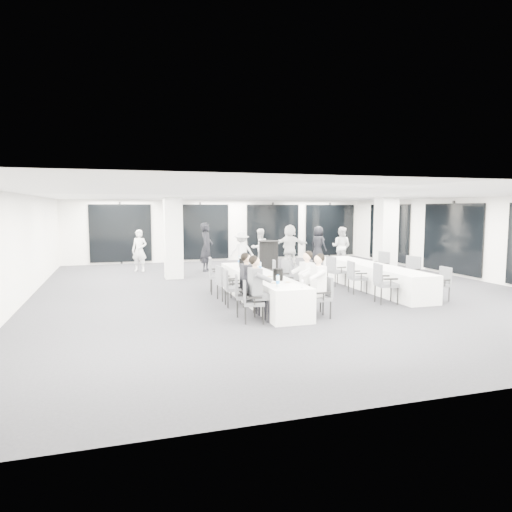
{
  "coord_description": "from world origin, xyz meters",
  "views": [
    {
      "loc": [
        -4.67,
        -12.68,
        2.43
      ],
      "look_at": [
        -0.85,
        -0.2,
        1.06
      ],
      "focal_mm": 32.0,
      "sensor_mm": 36.0,
      "label": 1
    }
  ],
  "objects_px": {
    "chair_main_left_near": "(251,299)",
    "chair_main_right_fourth": "(282,275)",
    "standing_guest_e": "(318,242)",
    "chair_main_right_second": "(311,286)",
    "standing_guest_h": "(341,244)",
    "chair_side_right_mid": "(410,272)",
    "chair_side_left_mid": "(355,275)",
    "chair_side_right_near": "(441,282)",
    "ice_bucket_far": "(243,263)",
    "standing_guest_c": "(242,249)",
    "chair_main_right_far": "(270,273)",
    "chair_main_right_mid": "(294,282)",
    "chair_main_left_far": "(215,273)",
    "ice_bucket_near": "(278,275)",
    "chair_main_left_second": "(242,293)",
    "standing_guest_f": "(290,242)",
    "chair_main_right_near": "(322,294)",
    "standing_guest_g": "(139,248)",
    "cocktail_table": "(269,256)",
    "standing_guest_d": "(288,243)",
    "standing_guest_a": "(207,244)",
    "banquet_table_main": "(260,288)",
    "chair_side_left_near": "(383,281)",
    "chair_main_left_mid": "(231,285)",
    "chair_side_right_far": "(380,265)",
    "standing_guest_b": "(260,245)",
    "chair_main_left_fourth": "(224,281)",
    "banquet_table_side": "(373,277)",
    "chair_side_left_far": "(334,269)"
  },
  "relations": [
    {
      "from": "chair_main_left_near",
      "to": "chair_main_right_fourth",
      "type": "bearing_deg",
      "value": 161.76
    },
    {
      "from": "standing_guest_e",
      "to": "chair_main_right_second",
      "type": "bearing_deg",
      "value": 128.16
    },
    {
      "from": "standing_guest_h",
      "to": "chair_side_right_mid",
      "type": "bearing_deg",
      "value": 127.83
    },
    {
      "from": "chair_side_left_mid",
      "to": "chair_side_right_near",
      "type": "bearing_deg",
      "value": 53.32
    },
    {
      "from": "chair_side_right_near",
      "to": "ice_bucket_far",
      "type": "height_order",
      "value": "ice_bucket_far"
    },
    {
      "from": "chair_main_right_second",
      "to": "ice_bucket_far",
      "type": "distance_m",
      "value": 2.84
    },
    {
      "from": "standing_guest_c",
      "to": "ice_bucket_far",
      "type": "bearing_deg",
      "value": 82.54
    },
    {
      "from": "chair_main_right_far",
      "to": "standing_guest_e",
      "type": "bearing_deg",
      "value": -22.31
    },
    {
      "from": "chair_main_right_mid",
      "to": "chair_main_left_far",
      "type": "bearing_deg",
      "value": 37.82
    },
    {
      "from": "chair_main_right_second",
      "to": "ice_bucket_near",
      "type": "distance_m",
      "value": 0.84
    },
    {
      "from": "chair_main_left_second",
      "to": "standing_guest_f",
      "type": "xyz_separation_m",
      "value": [
        4.38,
        8.31,
        0.46
      ]
    },
    {
      "from": "chair_main_right_near",
      "to": "chair_side_right_mid",
      "type": "distance_m",
      "value": 4.38
    },
    {
      "from": "standing_guest_g",
      "to": "standing_guest_f",
      "type": "bearing_deg",
      "value": 27.09
    },
    {
      "from": "chair_main_left_second",
      "to": "chair_side_right_near",
      "type": "bearing_deg",
      "value": 104.33
    },
    {
      "from": "cocktail_table",
      "to": "chair_main_right_fourth",
      "type": "bearing_deg",
      "value": -104.58
    },
    {
      "from": "chair_main_right_far",
      "to": "standing_guest_d",
      "type": "relative_size",
      "value": 0.51
    },
    {
      "from": "chair_main_right_fourth",
      "to": "chair_main_right_far",
      "type": "relative_size",
      "value": 1.13
    },
    {
      "from": "chair_main_right_near",
      "to": "standing_guest_c",
      "type": "distance_m",
      "value": 7.91
    },
    {
      "from": "chair_main_right_fourth",
      "to": "chair_side_right_mid",
      "type": "bearing_deg",
      "value": -103.6
    },
    {
      "from": "standing_guest_c",
      "to": "standing_guest_d",
      "type": "bearing_deg",
      "value": -137.58
    },
    {
      "from": "standing_guest_a",
      "to": "standing_guest_g",
      "type": "relative_size",
      "value": 1.17
    },
    {
      "from": "banquet_table_main",
      "to": "standing_guest_f",
      "type": "distance_m",
      "value": 7.89
    },
    {
      "from": "chair_side_left_near",
      "to": "chair_main_left_mid",
      "type": "bearing_deg",
      "value": -90.87
    },
    {
      "from": "chair_side_right_mid",
      "to": "standing_guest_f",
      "type": "height_order",
      "value": "standing_guest_f"
    },
    {
      "from": "standing_guest_a",
      "to": "ice_bucket_near",
      "type": "relative_size",
      "value": 7.71
    },
    {
      "from": "standing_guest_c",
      "to": "standing_guest_e",
      "type": "height_order",
      "value": "standing_guest_e"
    },
    {
      "from": "chair_side_right_near",
      "to": "standing_guest_c",
      "type": "distance_m",
      "value": 7.94
    },
    {
      "from": "chair_main_right_second",
      "to": "chair_side_right_far",
      "type": "bearing_deg",
      "value": -65.86
    },
    {
      "from": "cocktail_table",
      "to": "ice_bucket_far",
      "type": "height_order",
      "value": "cocktail_table"
    },
    {
      "from": "chair_main_left_far",
      "to": "standing_guest_b",
      "type": "relative_size",
      "value": 0.57
    },
    {
      "from": "cocktail_table",
      "to": "chair_main_left_fourth",
      "type": "height_order",
      "value": "cocktail_table"
    },
    {
      "from": "chair_main_left_far",
      "to": "standing_guest_h",
      "type": "xyz_separation_m",
      "value": [
        6.33,
        4.49,
        0.35
      ]
    },
    {
      "from": "standing_guest_c",
      "to": "ice_bucket_far",
      "type": "relative_size",
      "value": 6.61
    },
    {
      "from": "cocktail_table",
      "to": "chair_main_right_fourth",
      "type": "xyz_separation_m",
      "value": [
        -1.29,
        -4.96,
        -0.02
      ]
    },
    {
      "from": "chair_side_right_mid",
      "to": "standing_guest_g",
      "type": "distance_m",
      "value": 9.97
    },
    {
      "from": "chair_side_right_near",
      "to": "chair_main_left_near",
      "type": "bearing_deg",
      "value": 97.57
    },
    {
      "from": "standing_guest_b",
      "to": "standing_guest_e",
      "type": "xyz_separation_m",
      "value": [
        3.05,
        0.85,
        0.02
      ]
    },
    {
      "from": "chair_side_right_near",
      "to": "standing_guest_f",
      "type": "bearing_deg",
      "value": 7.22
    },
    {
      "from": "chair_main_right_second",
      "to": "standing_guest_a",
      "type": "bearing_deg",
      "value": -6.75
    },
    {
      "from": "chair_main_left_fourth",
      "to": "standing_guest_g",
      "type": "relative_size",
      "value": 0.5
    },
    {
      "from": "chair_side_left_near",
      "to": "standing_guest_f",
      "type": "distance_m",
      "value": 8.11
    },
    {
      "from": "chair_main_left_near",
      "to": "chair_main_right_far",
      "type": "relative_size",
      "value": 1.0
    },
    {
      "from": "chair_side_right_far",
      "to": "standing_guest_b",
      "type": "height_order",
      "value": "standing_guest_b"
    },
    {
      "from": "chair_side_right_far",
      "to": "standing_guest_c",
      "type": "height_order",
      "value": "standing_guest_c"
    },
    {
      "from": "banquet_table_side",
      "to": "standing_guest_f",
      "type": "relative_size",
      "value": 2.54
    },
    {
      "from": "chair_main_left_second",
      "to": "chair_side_right_far",
      "type": "distance_m",
      "value": 6.25
    },
    {
      "from": "chair_side_left_near",
      "to": "chair_side_left_far",
      "type": "height_order",
      "value": "chair_side_left_near"
    },
    {
      "from": "standing_guest_e",
      "to": "chair_main_left_far",
      "type": "bearing_deg",
      "value": 109.45
    },
    {
      "from": "chair_main_left_second",
      "to": "standing_guest_g",
      "type": "xyz_separation_m",
      "value": [
        -1.86,
        8.21,
        0.39
      ]
    },
    {
      "from": "chair_side_right_near",
      "to": "standing_guest_e",
      "type": "height_order",
      "value": "standing_guest_e"
    }
  ]
}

